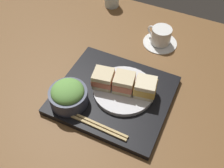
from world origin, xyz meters
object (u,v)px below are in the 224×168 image
Objects in this scene: sandwich_far at (145,87)px; sandwich_middle at (124,83)px; salad_bowl at (68,95)px; chopsticks_pair at (99,126)px; sandwich_plate at (124,90)px; sandwich_near at (103,79)px; coffee_cup at (161,37)px.

sandwich_middle is at bearing -170.23° from sandwich_far.
sandwich_middle is at bearing 38.71° from salad_bowl.
sandwich_plate is at bearing 84.96° from chopsticks_pair.
sandwich_middle is 0.40× the size of chopsticks_pair.
sandwich_near is 12.39cm from salad_bowl.
chopsticks_pair is at bearing -18.92° from salad_bowl.
salad_bowl is at bearing -149.23° from sandwich_far.
sandwich_far reaches higher than sandwich_plate.
sandwich_near is at bearing -106.52° from coffee_cup.
coffee_cup is (-4.26, 29.30, -3.42)cm from sandwich_far.
sandwich_near is at bearing -170.23° from sandwich_far.
sandwich_middle is 0.62× the size of salad_bowl.
sandwich_plate is 1.66× the size of salad_bowl.
sandwich_middle reaches higher than chopsticks_pair.
sandwich_middle is 16.16cm from chopsticks_pair.
sandwich_far is at bearing 9.77° from sandwich_near.
chopsticks_pair is (-1.37, -15.57, -4.09)cm from sandwich_middle.
salad_bowl reaches higher than sandwich_middle.
sandwich_middle is (-0.00, 0.00, 3.69)cm from sandwich_plate.
coffee_cup is (9.39, 31.65, -3.38)cm from sandwich_near.
sandwich_far is 19.07cm from chopsticks_pair.
sandwich_plate is 1.49× the size of coffee_cup.
sandwich_near is 0.96× the size of sandwich_far.
sandwich_middle is 30.78cm from coffee_cup.
salad_bowl reaches higher than sandwich_near.
salad_bowl is 0.90× the size of coffee_cup.
sandwich_middle reaches higher than sandwich_far.
sandwich_far is at bearing 9.77° from sandwich_middle.
sandwich_middle is (6.83, 1.17, 0.13)cm from sandwich_near.
coffee_cup is (3.94, 46.04, 0.58)cm from chopsticks_pair.
salad_bowl is at bearing -111.69° from coffee_cup.
sandwich_plate is 2.69× the size of sandwich_near.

